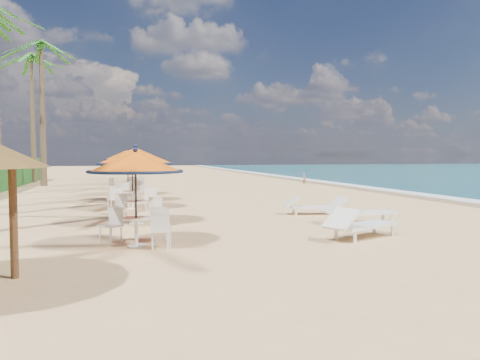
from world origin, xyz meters
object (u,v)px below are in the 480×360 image
object	(u,v)px
station_0	(137,174)
lounger_far	(307,206)
station_2	(132,164)
station_4	(128,161)
station_1	(136,163)
station_3	(134,162)
lounger_near	(359,224)
lounger_mid	(356,211)

from	to	relation	value
station_0	lounger_far	size ratio (longest dim) A/B	1.20
station_0	station_2	xyz separation A→B (m)	(0.13, 7.46, 0.09)
station_4	station_0	bearing A→B (deg)	-90.41
station_1	station_3	distance (m)	7.07
station_1	lounger_near	xyz separation A→B (m)	(5.20, -3.85, -1.44)
station_1	station_2	size ratio (longest dim) A/B	1.01
station_4	lounger_far	world-z (taller)	station_4
lounger_far	lounger_near	bearing A→B (deg)	-87.41
station_4	lounger_near	world-z (taller)	station_4
lounger_mid	station_3	bearing A→B (deg)	130.87
lounger_mid	lounger_near	bearing A→B (deg)	-112.57
station_0	station_4	world-z (taller)	station_4
station_1	station_3	size ratio (longest dim) A/B	1.01
station_4	lounger_mid	distance (m)	13.66
station_2	station_3	world-z (taller)	station_3
station_0	station_1	bearing A→B (deg)	88.14
station_0	lounger_near	xyz separation A→B (m)	(5.31, -0.44, -1.26)
station_1	station_2	bearing A→B (deg)	89.77
station_2	lounger_far	size ratio (longest dim) A/B	1.27
station_2	lounger_near	world-z (taller)	station_2
station_0	station_3	bearing A→B (deg)	88.43
lounger_mid	station_0	bearing A→B (deg)	-158.79
station_1	station_3	world-z (taller)	station_1
station_0	station_1	size ratio (longest dim) A/B	0.94
lounger_near	lounger_far	distance (m)	4.72
station_1	station_4	size ratio (longest dim) A/B	0.98
station_1	lounger_far	distance (m)	6.06
lounger_far	station_1	bearing A→B (deg)	-161.87
station_1	lounger_far	world-z (taller)	station_1
station_0	station_1	world-z (taller)	station_1
station_1	lounger_far	bearing A→B (deg)	8.14
station_1	lounger_near	world-z (taller)	station_1
station_3	station_4	bearing A→B (deg)	93.10
station_3	lounger_mid	size ratio (longest dim) A/B	1.04
station_0	lounger_mid	size ratio (longest dim) A/B	0.98
station_1	station_3	bearing A→B (deg)	88.57
lounger_near	station_3	bearing A→B (deg)	90.51
station_0	station_4	distance (m)	13.92
station_1	lounger_near	distance (m)	6.63
station_1	lounger_mid	distance (m)	6.74
lounger_near	lounger_mid	world-z (taller)	lounger_mid
station_2	station_4	xyz separation A→B (m)	(-0.03, 6.46, 0.05)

